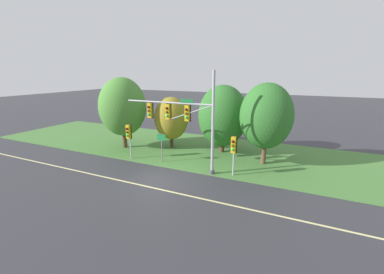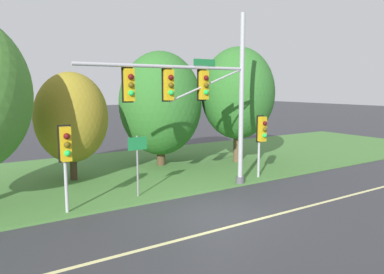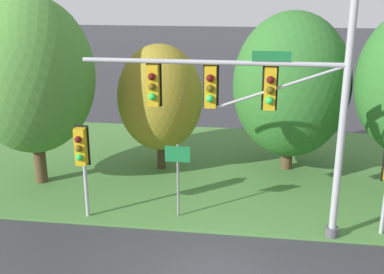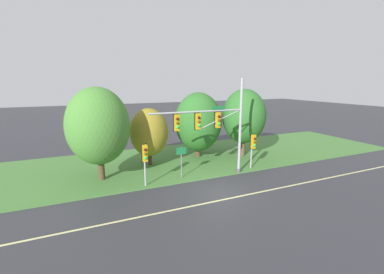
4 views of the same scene
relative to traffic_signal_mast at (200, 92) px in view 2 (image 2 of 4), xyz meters
The scene contains 10 objects.
ground_plane 5.28m from the traffic_signal_mast, 112.56° to the right, with size 160.00×160.00×0.00m, color #333338.
lane_stripe 5.98m from the traffic_signal_mast, 106.04° to the right, with size 36.00×0.16×0.01m, color beige.
grass_verge 7.13m from the traffic_signal_mast, 101.43° to the left, with size 48.00×11.50×0.10m, color #477A38.
traffic_signal_mast is the anchor object (origin of this frame).
pedestrian_signal_near_kerb 4.40m from the traffic_signal_mast, ahead, with size 0.46×0.55×3.13m.
pedestrian_signal_further_along 5.98m from the traffic_signal_mast, behind, with size 0.46×0.55×3.21m.
route_sign_post 3.75m from the traffic_signal_mast, 165.29° to the left, with size 0.83×0.08×2.54m.
tree_left_of_mast 6.55m from the traffic_signal_mast, 129.33° to the left, with size 3.48×3.48×5.24m.
tree_behind_signpost 5.88m from the traffic_signal_mast, 78.30° to the left, with size 4.72×4.72×6.53m.
tree_mid_verge 6.83m from the traffic_signal_mast, 36.28° to the left, with size 4.37×4.37×6.87m.
Camera 2 is at (-7.91, -10.52, 4.65)m, focal length 35.00 mm.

